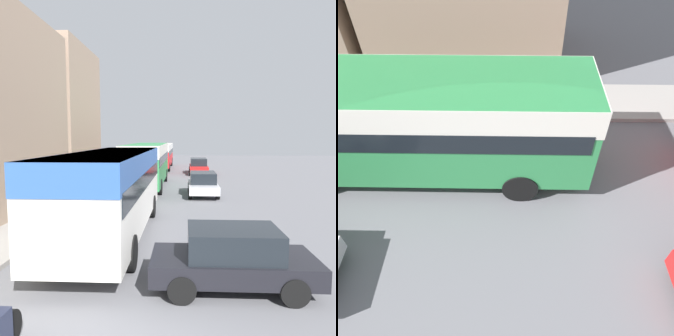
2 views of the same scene
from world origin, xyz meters
The scene contains 7 objects.
building_far_terrace centered at (-9.13, 20.38, 5.12)m, with size 5.85×7.50×10.24m.
bus_lead centered at (-1.57, 7.63, 2.02)m, with size 2.54×9.75×3.12m.
bus_following centered at (-1.63, 19.45, 2.03)m, with size 2.52×9.97×3.13m.
bus_third_in_line centered at (-1.73, 33.45, 1.85)m, with size 2.57×11.13×2.82m.
car_crossing centered at (2.19, 16.28, 0.76)m, with size 1.83×4.03×1.46m.
car_far_curb centered at (2.20, 3.71, 0.77)m, with size 3.93×1.82×1.49m.
car_distant centered at (2.44, 28.15, 0.80)m, with size 1.81×4.48×1.54m.
Camera 1 is at (1.01, -4.00, 3.67)m, focal length 35.00 mm.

